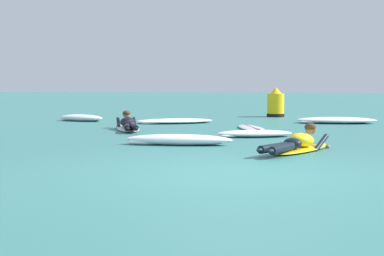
# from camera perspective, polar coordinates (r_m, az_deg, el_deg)

# --- Properties ---
(ground_plane) EXTENTS (120.00, 120.00, 0.00)m
(ground_plane) POSITION_cam_1_polar(r_m,az_deg,el_deg) (17.75, 6.68, 0.51)
(ground_plane) COLOR #387A75
(surfer_near) EXTENTS (1.48, 2.30, 0.53)m
(surfer_near) POSITION_cam_1_polar(r_m,az_deg,el_deg) (10.36, 10.66, -1.58)
(surfer_near) COLOR yellow
(surfer_near) RESTS_ON ground
(surfer_far) EXTENTS (1.32, 2.64, 0.55)m
(surfer_far) POSITION_cam_1_polar(r_m,az_deg,el_deg) (15.11, -6.48, 0.32)
(surfer_far) COLOR white
(surfer_far) RESTS_ON ground
(drifting_surfboard) EXTENTS (1.09, 2.34, 0.16)m
(drifting_surfboard) POSITION_cam_1_polar(r_m,az_deg,el_deg) (15.29, 6.00, 0.00)
(drifting_surfboard) COLOR silver
(drifting_surfboard) RESTS_ON ground
(whitewater_front) EXTENTS (2.45, 1.09, 0.19)m
(whitewater_front) POSITION_cam_1_polar(r_m,az_deg,el_deg) (18.06, 14.39, 0.75)
(whitewater_front) COLOR white
(whitewater_front) RESTS_ON ground
(whitewater_mid_left) EXTENTS (1.88, 1.13, 0.16)m
(whitewater_mid_left) POSITION_cam_1_polar(r_m,az_deg,el_deg) (13.14, 6.35, -0.56)
(whitewater_mid_left) COLOR white
(whitewater_mid_left) RESTS_ON ground
(whitewater_mid_right) EXTENTS (2.17, 0.55, 0.22)m
(whitewater_mid_right) POSITION_cam_1_polar(r_m,az_deg,el_deg) (11.31, -1.34, -1.21)
(whitewater_mid_right) COLOR white
(whitewater_mid_right) RESTS_ON ground
(whitewater_back) EXTENTS (1.75, 1.08, 0.22)m
(whitewater_back) POSITION_cam_1_polar(r_m,az_deg,el_deg) (18.84, -11.12, 1.00)
(whitewater_back) COLOR white
(whitewater_back) RESTS_ON ground
(whitewater_far_band) EXTENTS (2.68, 2.06, 0.14)m
(whitewater_far_band) POSITION_cam_1_polar(r_m,az_deg,el_deg) (17.62, -1.71, 0.72)
(whitewater_far_band) COLOR white
(whitewater_far_band) RESTS_ON ground
(channel_marker_buoy) EXTENTS (0.65, 0.65, 1.10)m
(channel_marker_buoy) POSITION_cam_1_polar(r_m,az_deg,el_deg) (21.10, 8.44, 2.33)
(channel_marker_buoy) COLOR yellow
(channel_marker_buoy) RESTS_ON ground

